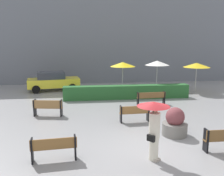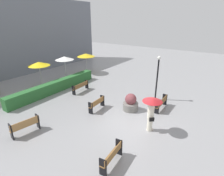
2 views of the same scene
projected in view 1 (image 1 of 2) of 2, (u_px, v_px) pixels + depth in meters
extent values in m
plane|color=gray|center=(148.00, 147.00, 9.76)|extent=(60.00, 60.00, 0.00)
cube|color=black|center=(206.00, 141.00, 9.31)|extent=(0.06, 0.35, 0.88)
cube|color=olive|center=(54.00, 148.00, 8.63)|extent=(1.59, 0.38, 0.04)
cube|color=olive|center=(54.00, 144.00, 8.46)|extent=(1.57, 0.18, 0.37)
cube|color=black|center=(32.00, 151.00, 8.47)|extent=(0.09, 0.35, 0.86)
cube|color=black|center=(75.00, 147.00, 8.77)|extent=(0.09, 0.35, 0.86)
cube|color=olive|center=(134.00, 113.00, 12.80)|extent=(1.55, 0.31, 0.04)
cube|color=olive|center=(135.00, 110.00, 12.62)|extent=(1.54, 0.10, 0.37)
cube|color=black|center=(121.00, 114.00, 12.67)|extent=(0.07, 0.34, 0.86)
cube|color=black|center=(148.00, 113.00, 12.90)|extent=(0.07, 0.34, 0.86)
cube|color=#9E7242|center=(48.00, 108.00, 13.81)|extent=(1.63, 0.54, 0.04)
cube|color=#9E7242|center=(47.00, 104.00, 13.61)|extent=(1.59, 0.30, 0.44)
cube|color=black|center=(35.00, 108.00, 13.83)|extent=(0.12, 0.38, 0.92)
cube|color=black|center=(61.00, 108.00, 13.76)|extent=(0.12, 0.38, 0.92)
cube|color=brown|center=(151.00, 98.00, 16.30)|extent=(1.90, 0.34, 0.04)
cube|color=brown|center=(152.00, 95.00, 16.12)|extent=(1.89, 0.14, 0.36)
cube|color=black|center=(138.00, 99.00, 16.14)|extent=(0.08, 0.34, 0.84)
cube|color=black|center=(164.00, 98.00, 16.44)|extent=(0.08, 0.34, 0.84)
cylinder|color=silver|center=(154.00, 149.00, 8.68)|extent=(0.32, 0.32, 0.82)
cube|color=#B2A599|center=(155.00, 159.00, 8.71)|extent=(0.40, 0.41, 0.08)
cylinder|color=silver|center=(154.00, 125.00, 8.52)|extent=(0.38, 0.38, 0.89)
sphere|color=tan|center=(155.00, 110.00, 8.42)|extent=(0.21, 0.21, 0.21)
cube|color=black|center=(151.00, 138.00, 8.42)|extent=(0.26, 0.28, 0.22)
cylinder|color=black|center=(153.00, 117.00, 8.39)|extent=(0.02, 0.02, 0.90)
cone|color=maroon|center=(153.00, 104.00, 8.31)|extent=(1.12, 1.12, 0.16)
cylinder|color=slate|center=(175.00, 129.00, 11.00)|extent=(1.10, 1.10, 0.54)
sphere|color=brown|center=(175.00, 117.00, 10.89)|extent=(0.82, 0.82, 0.82)
cylinder|color=silver|center=(123.00, 79.00, 19.82)|extent=(0.06, 0.06, 2.29)
cone|color=yellow|center=(123.00, 64.00, 19.61)|extent=(1.97, 1.97, 0.35)
cylinder|color=silver|center=(157.00, 78.00, 19.65)|extent=(0.06, 0.06, 2.41)
cone|color=white|center=(157.00, 63.00, 19.43)|extent=(1.87, 1.87, 0.35)
cylinder|color=silver|center=(196.00, 79.00, 20.10)|extent=(0.06, 0.06, 2.20)
cone|color=yellow|center=(197.00, 65.00, 19.90)|extent=(2.09, 2.09, 0.35)
cube|color=#28602D|center=(127.00, 92.00, 17.94)|extent=(9.04, 0.70, 0.97)
cube|color=slate|center=(107.00, 39.00, 24.57)|extent=(28.00, 1.20, 8.52)
cube|color=yellow|center=(54.00, 83.00, 20.89)|extent=(4.43, 2.41, 0.70)
cube|color=#333842|center=(51.00, 75.00, 20.71)|extent=(2.43, 1.95, 0.55)
cylinder|color=black|center=(70.00, 84.00, 22.17)|extent=(0.67, 0.32, 0.64)
cylinder|color=black|center=(72.00, 88.00, 20.52)|extent=(0.67, 0.32, 0.64)
cylinder|color=black|center=(36.00, 86.00, 21.38)|extent=(0.67, 0.32, 0.64)
cylinder|color=black|center=(36.00, 89.00, 19.73)|extent=(0.67, 0.32, 0.64)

